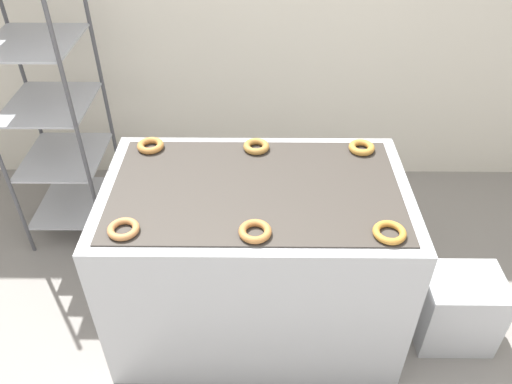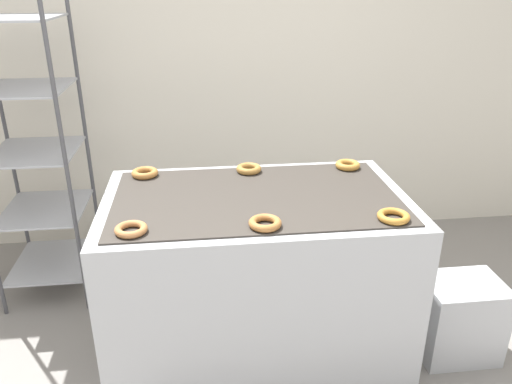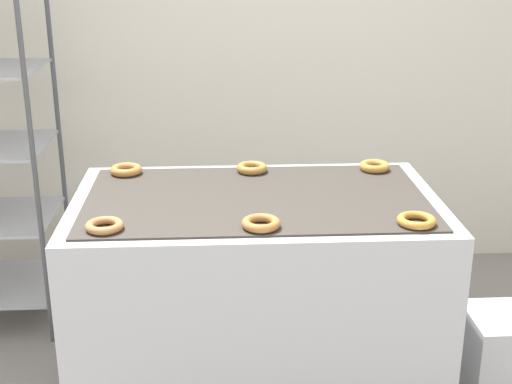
{
  "view_description": "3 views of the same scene",
  "coord_description": "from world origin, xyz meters",
  "px_view_note": "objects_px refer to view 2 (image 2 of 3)",
  "views": [
    {
      "loc": [
        0.02,
        -1.13,
        2.33
      ],
      "look_at": [
        0.0,
        0.84,
        0.78
      ],
      "focal_mm": 35.0,
      "sensor_mm": 36.0,
      "label": 1
    },
    {
      "loc": [
        -0.25,
        -1.44,
        1.87
      ],
      "look_at": [
        0.0,
        0.69,
        0.94
      ],
      "focal_mm": 35.0,
      "sensor_mm": 36.0,
      "label": 2
    },
    {
      "loc": [
        -0.15,
        -1.92,
        1.87
      ],
      "look_at": [
        0.0,
        0.69,
        0.94
      ],
      "focal_mm": 50.0,
      "sensor_mm": 36.0,
      "label": 3
    }
  ],
  "objects_px": {
    "baking_rack_cart": "(35,152)",
    "donut_far_left": "(145,173)",
    "glaze_bin": "(459,318)",
    "fryer_machine": "(256,279)",
    "donut_near_center": "(265,223)",
    "donut_far_right": "(348,165)",
    "donut_near_right": "(393,216)",
    "donut_near_left": "(131,229)",
    "donut_far_center": "(250,169)"
  },
  "relations": [
    {
      "from": "fryer_machine",
      "to": "baking_rack_cart",
      "type": "relative_size",
      "value": 0.79
    },
    {
      "from": "donut_far_center",
      "to": "donut_far_right",
      "type": "relative_size",
      "value": 1.01
    },
    {
      "from": "glaze_bin",
      "to": "donut_far_left",
      "type": "height_order",
      "value": "donut_far_left"
    },
    {
      "from": "glaze_bin",
      "to": "donut_near_center",
      "type": "xyz_separation_m",
      "value": [
        -1.06,
        -0.19,
        0.72
      ]
    },
    {
      "from": "fryer_machine",
      "to": "baking_rack_cart",
      "type": "height_order",
      "value": "baking_rack_cart"
    },
    {
      "from": "baking_rack_cart",
      "to": "donut_far_right",
      "type": "xyz_separation_m",
      "value": [
        1.75,
        -0.47,
        0.02
      ]
    },
    {
      "from": "fryer_machine",
      "to": "donut_far_center",
      "type": "distance_m",
      "value": 0.58
    },
    {
      "from": "baking_rack_cart",
      "to": "donut_far_right",
      "type": "height_order",
      "value": "baking_rack_cart"
    },
    {
      "from": "baking_rack_cart",
      "to": "donut_far_left",
      "type": "height_order",
      "value": "baking_rack_cart"
    },
    {
      "from": "donut_near_right",
      "to": "donut_far_right",
      "type": "xyz_separation_m",
      "value": [
        -0.01,
        0.63,
        0.0
      ]
    },
    {
      "from": "fryer_machine",
      "to": "donut_far_left",
      "type": "height_order",
      "value": "donut_far_left"
    },
    {
      "from": "donut_near_right",
      "to": "baking_rack_cart",
      "type": "bearing_deg",
      "value": 148.03
    },
    {
      "from": "baking_rack_cart",
      "to": "donut_far_left",
      "type": "bearing_deg",
      "value": -34.42
    },
    {
      "from": "donut_near_center",
      "to": "donut_far_left",
      "type": "xyz_separation_m",
      "value": [
        -0.54,
        0.64,
        0.0
      ]
    },
    {
      "from": "donut_near_center",
      "to": "donut_near_right",
      "type": "relative_size",
      "value": 0.99
    },
    {
      "from": "fryer_machine",
      "to": "donut_near_right",
      "type": "relative_size",
      "value": 10.42
    },
    {
      "from": "donut_near_center",
      "to": "donut_near_right",
      "type": "bearing_deg",
      "value": -0.07
    },
    {
      "from": "fryer_machine",
      "to": "donut_near_center",
      "type": "relative_size",
      "value": 10.49
    },
    {
      "from": "baking_rack_cart",
      "to": "donut_near_left",
      "type": "xyz_separation_m",
      "value": [
        0.68,
        -1.09,
        0.01
      ]
    },
    {
      "from": "donut_near_center",
      "to": "donut_far_left",
      "type": "distance_m",
      "value": 0.84
    },
    {
      "from": "fryer_machine",
      "to": "donut_near_center",
      "type": "distance_m",
      "value": 0.57
    },
    {
      "from": "fryer_machine",
      "to": "donut_far_left",
      "type": "xyz_separation_m",
      "value": [
        -0.54,
        0.32,
        0.48
      ]
    },
    {
      "from": "baking_rack_cart",
      "to": "donut_far_left",
      "type": "xyz_separation_m",
      "value": [
        0.68,
        -0.46,
        0.02
      ]
    },
    {
      "from": "glaze_bin",
      "to": "donut_near_center",
      "type": "relative_size",
      "value": 3.18
    },
    {
      "from": "donut_far_center",
      "to": "fryer_machine",
      "type": "bearing_deg",
      "value": -90.68
    },
    {
      "from": "donut_near_center",
      "to": "donut_far_right",
      "type": "bearing_deg",
      "value": 49.63
    },
    {
      "from": "glaze_bin",
      "to": "donut_near_right",
      "type": "relative_size",
      "value": 3.16
    },
    {
      "from": "fryer_machine",
      "to": "donut_far_right",
      "type": "relative_size",
      "value": 10.92
    },
    {
      "from": "donut_near_left",
      "to": "donut_near_center",
      "type": "distance_m",
      "value": 0.54
    },
    {
      "from": "baking_rack_cart",
      "to": "donut_near_right",
      "type": "relative_size",
      "value": 13.17
    },
    {
      "from": "baking_rack_cart",
      "to": "donut_far_right",
      "type": "bearing_deg",
      "value": -15.14
    },
    {
      "from": "donut_far_left",
      "to": "glaze_bin",
      "type": "bearing_deg",
      "value": -15.65
    },
    {
      "from": "donut_near_center",
      "to": "donut_far_right",
      "type": "distance_m",
      "value": 0.82
    },
    {
      "from": "donut_near_left",
      "to": "donut_near_center",
      "type": "relative_size",
      "value": 0.97
    },
    {
      "from": "donut_near_right",
      "to": "donut_far_center",
      "type": "height_order",
      "value": "donut_far_center"
    },
    {
      "from": "fryer_machine",
      "to": "glaze_bin",
      "type": "relative_size",
      "value": 3.3
    },
    {
      "from": "donut_near_right",
      "to": "donut_far_center",
      "type": "bearing_deg",
      "value": 130.66
    },
    {
      "from": "fryer_machine",
      "to": "donut_far_center",
      "type": "height_order",
      "value": "donut_far_center"
    },
    {
      "from": "fryer_machine",
      "to": "donut_near_left",
      "type": "bearing_deg",
      "value": -150.72
    },
    {
      "from": "donut_far_right",
      "to": "baking_rack_cart",
      "type": "bearing_deg",
      "value": 164.86
    },
    {
      "from": "fryer_machine",
      "to": "donut_near_right",
      "type": "xyz_separation_m",
      "value": [
        0.55,
        -0.32,
        0.48
      ]
    },
    {
      "from": "donut_near_center",
      "to": "donut_far_center",
      "type": "height_order",
      "value": "donut_far_center"
    },
    {
      "from": "donut_near_left",
      "to": "donut_far_right",
      "type": "height_order",
      "value": "donut_far_right"
    },
    {
      "from": "donut_near_left",
      "to": "donut_near_right",
      "type": "distance_m",
      "value": 1.09
    },
    {
      "from": "donut_near_left",
      "to": "donut_far_left",
      "type": "xyz_separation_m",
      "value": [
        0.0,
        0.63,
        0.0
      ]
    },
    {
      "from": "glaze_bin",
      "to": "fryer_machine",
      "type": "bearing_deg",
      "value": 173.25
    },
    {
      "from": "donut_far_left",
      "to": "donut_far_right",
      "type": "bearing_deg",
      "value": -0.51
    },
    {
      "from": "donut_near_left",
      "to": "donut_near_center",
      "type": "bearing_deg",
      "value": -1.11
    },
    {
      "from": "donut_near_left",
      "to": "donut_far_right",
      "type": "relative_size",
      "value": 1.01
    },
    {
      "from": "baking_rack_cart",
      "to": "donut_far_center",
      "type": "relative_size",
      "value": 13.67
    }
  ]
}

